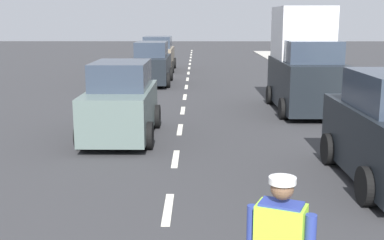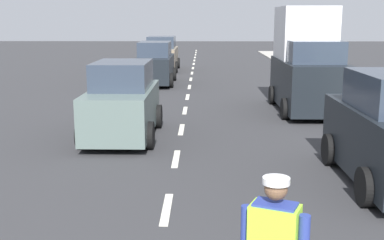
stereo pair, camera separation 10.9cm
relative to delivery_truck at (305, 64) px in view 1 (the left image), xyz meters
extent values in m
plane|color=#333335|center=(-4.19, 6.13, -1.61)|extent=(96.00, 96.00, 0.00)
cube|color=silver|center=(-4.19, -9.17, -1.60)|extent=(0.14, 1.40, 0.01)
cube|color=silver|center=(-4.19, -6.17, -1.60)|extent=(0.14, 1.40, 0.01)
cube|color=silver|center=(-4.19, -3.17, -1.60)|extent=(0.14, 1.40, 0.01)
cube|color=silver|center=(-4.19, -0.17, -1.60)|extent=(0.14, 1.40, 0.01)
cube|color=silver|center=(-4.19, 2.83, -1.60)|extent=(0.14, 1.40, 0.01)
cube|color=silver|center=(-4.19, 5.83, -1.60)|extent=(0.14, 1.40, 0.01)
cube|color=silver|center=(-4.19, 8.83, -1.60)|extent=(0.14, 1.40, 0.01)
cube|color=silver|center=(-4.19, 11.83, -1.60)|extent=(0.14, 1.40, 0.01)
cube|color=silver|center=(-4.19, 14.83, -1.60)|extent=(0.14, 1.40, 0.01)
cube|color=silver|center=(-4.19, 17.83, -1.60)|extent=(0.14, 1.40, 0.01)
cube|color=silver|center=(-4.19, 20.83, -1.60)|extent=(0.14, 1.40, 0.01)
cube|color=silver|center=(-4.19, 23.83, -1.60)|extent=(0.14, 1.40, 0.01)
cube|color=silver|center=(-4.19, 26.83, -1.60)|extent=(0.14, 1.40, 0.01)
cube|color=silver|center=(-4.19, 29.83, -1.60)|extent=(0.14, 1.40, 0.01)
cube|color=silver|center=(-4.19, 32.83, -1.60)|extent=(0.14, 1.40, 0.01)
cube|color=navy|center=(-2.91, -12.51, -0.49)|extent=(0.46, 0.38, 0.60)
cube|color=#A5EA33|center=(-2.91, -12.51, -0.47)|extent=(0.53, 0.44, 0.51)
cylinder|color=navy|center=(-3.17, -12.40, -0.54)|extent=(0.11, 0.11, 0.55)
sphere|color=brown|center=(-2.91, -12.51, -0.05)|extent=(0.22, 0.22, 0.22)
cylinder|color=silver|center=(-2.91, -12.51, 0.03)|extent=(0.26, 0.26, 0.06)
cube|color=black|center=(0.00, -0.21, -0.65)|extent=(1.90, 4.60, 1.56)
cube|color=#2D3847|center=(0.00, -1.02, 0.48)|extent=(1.67, 1.61, 0.70)
cube|color=silver|center=(0.00, 0.59, 1.03)|extent=(1.80, 2.53, 1.80)
cylinder|color=black|center=(-0.97, 1.21, -1.27)|extent=(0.22, 0.68, 0.68)
cylinder|color=black|center=(0.97, 1.21, -1.27)|extent=(0.22, 0.68, 0.68)
cylinder|color=black|center=(-0.97, -1.64, -1.27)|extent=(0.22, 0.68, 0.68)
cylinder|color=black|center=(0.97, -1.64, -1.27)|extent=(0.22, 0.68, 0.68)
cube|color=black|center=(-5.89, 6.91, -0.85)|extent=(1.66, 4.28, 1.16)
cube|color=#2D3847|center=(-5.89, 7.02, 0.08)|extent=(1.46, 2.35, 0.70)
cylinder|color=black|center=(-5.04, 5.58, -1.27)|extent=(0.22, 0.68, 0.68)
cylinder|color=black|center=(-6.74, 5.58, -1.27)|extent=(0.22, 0.68, 0.68)
cylinder|color=black|center=(-5.04, 8.24, -1.27)|extent=(0.22, 0.68, 0.68)
cylinder|color=black|center=(-6.74, 8.24, -1.27)|extent=(0.22, 0.68, 0.68)
cylinder|color=black|center=(-0.82, -6.54, -1.27)|extent=(0.22, 0.68, 0.68)
cylinder|color=black|center=(-0.82, -8.96, -1.27)|extent=(0.22, 0.68, 0.68)
cube|color=gray|center=(-6.09, 13.34, -0.83)|extent=(1.83, 4.39, 1.20)
cube|color=#2D3847|center=(-6.09, 13.45, 0.12)|extent=(1.61, 2.42, 0.70)
cylinder|color=black|center=(-5.15, 11.98, -1.27)|extent=(0.22, 0.68, 0.68)
cylinder|color=black|center=(-7.02, 11.98, -1.27)|extent=(0.22, 0.68, 0.68)
cylinder|color=black|center=(-5.15, 14.70, -1.27)|extent=(0.22, 0.68, 0.68)
cylinder|color=black|center=(-7.02, 14.70, -1.27)|extent=(0.22, 0.68, 0.68)
cube|color=slate|center=(-5.70, -4.12, -0.86)|extent=(1.60, 3.85, 1.14)
cube|color=#2D3847|center=(-5.70, -4.03, 0.06)|extent=(1.41, 2.12, 0.70)
cylinder|color=black|center=(-4.88, -5.32, -1.27)|extent=(0.22, 0.68, 0.68)
cylinder|color=black|center=(-6.53, -5.32, -1.27)|extent=(0.22, 0.68, 0.68)
cylinder|color=black|center=(-4.88, -2.93, -1.27)|extent=(0.22, 0.68, 0.68)
cylinder|color=black|center=(-6.53, -2.93, -1.27)|extent=(0.22, 0.68, 0.68)
camera|label=1|loc=(-3.71, -16.87, 1.50)|focal=45.79mm
camera|label=2|loc=(-3.61, -16.87, 1.50)|focal=45.79mm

